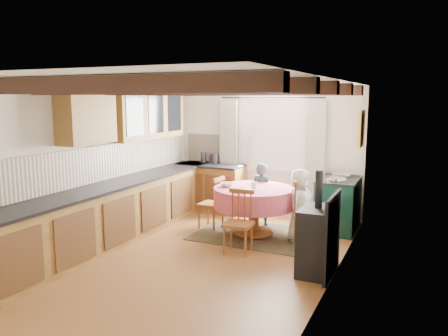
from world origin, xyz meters
The scene contains 40 objects.
floor centered at (0.00, 0.00, 0.00)m, with size 3.60×5.50×0.00m, color brown.
ceiling centered at (0.00, 0.00, 2.40)m, with size 3.60×5.50×0.00m, color white.
wall_back centered at (0.00, 2.75, 1.20)m, with size 3.60×0.00×2.40m, color silver.
wall_front centered at (0.00, -2.75, 1.20)m, with size 3.60×0.00×2.40m, color silver.
wall_left centered at (-1.80, 0.00, 1.20)m, with size 0.00×5.50×2.40m, color silver.
wall_right centered at (1.80, 0.00, 1.20)m, with size 0.00×5.50×2.40m, color silver.
beam_a centered at (0.00, -2.00, 2.31)m, with size 3.60×0.16×0.16m, color black.
beam_b centered at (0.00, -1.00, 2.31)m, with size 3.60×0.16×0.16m, color black.
beam_c centered at (0.00, 0.00, 2.31)m, with size 3.60×0.16×0.16m, color black.
beam_d centered at (0.00, 1.00, 2.31)m, with size 3.60×0.16×0.16m, color black.
beam_e centered at (0.00, 2.00, 2.31)m, with size 3.60×0.16×0.16m, color black.
splash_left centered at (-1.78, 0.30, 1.20)m, with size 0.02×4.50×0.55m, color beige.
splash_back centered at (-1.00, 2.73, 1.20)m, with size 1.40×0.02×0.55m, color beige.
base_cabinet_left centered at (-1.50, 0.00, 0.44)m, with size 0.60×5.30×0.88m, color olive.
base_cabinet_back centered at (-1.05, 2.45, 0.44)m, with size 1.30×0.60×0.88m, color olive.
worktop_left centered at (-1.48, 0.00, 0.90)m, with size 0.64×5.30×0.04m, color black.
worktop_back centered at (-1.05, 2.43, 0.90)m, with size 1.30×0.64×0.04m, color black.
wall_cabinet_glass centered at (-1.63, 1.20, 1.95)m, with size 0.34×1.80×0.90m, color olive.
wall_cabinet_solid centered at (-1.63, -0.30, 1.90)m, with size 0.34×0.90×0.70m, color olive.
window_frame centered at (0.10, 2.73, 1.60)m, with size 1.34×0.03×1.54m, color white.
window_pane centered at (0.10, 2.74, 1.60)m, with size 1.20×0.01×1.40m, color white.
curtain_left centered at (-0.75, 2.65, 1.10)m, with size 0.35×0.10×2.10m, color #9CAC81.
curtain_right centered at (0.95, 2.65, 1.10)m, with size 0.35×0.10×2.10m, color #9CAC81.
curtain_rod centered at (0.10, 2.65, 2.20)m, with size 0.03×0.03×2.00m, color black.
wall_picture centered at (1.77, 2.30, 1.70)m, with size 0.04×0.50×0.60m, color gold.
wall_plate centered at (1.05, 2.72, 1.70)m, with size 0.30×0.30×0.02m, color silver.
rug centered at (0.30, 1.30, 0.01)m, with size 1.81×1.41×0.01m, color black.
dining_table centered at (0.30, 1.30, 0.39)m, with size 1.29×1.29×0.78m, color #CB6977, non-canonical shape.
chair_near centered at (0.39, 0.43, 0.45)m, with size 0.39×0.41×0.91m, color brown, non-canonical shape.
chair_left centered at (-0.51, 1.38, 0.44)m, with size 0.38×0.40×0.89m, color brown, non-canonical shape.
chair_right centered at (1.16, 1.25, 0.49)m, with size 0.42×0.44×0.99m, color brown, non-canonical shape.
aga_range centered at (1.47, 2.16, 0.45)m, with size 0.63×0.97×0.89m, color black, non-canonical shape.
cast_iron_stove centered at (1.58, 0.17, 0.66)m, with size 0.39×0.66×1.31m, color black, non-canonical shape.
child_far centered at (0.20, 1.90, 0.55)m, with size 0.40×0.26×1.09m, color #304450.
child_right centered at (1.03, 1.33, 0.57)m, with size 0.55×0.36×1.13m, color silver.
bowl_a centered at (0.22, 0.92, 0.80)m, with size 0.22×0.22×0.06m, color silver.
bowl_b centered at (-0.14, 1.20, 0.81)m, with size 0.21×0.21×0.07m, color silver.
cup centered at (0.31, 1.26, 0.83)m, with size 0.11×0.11×0.10m, color silver.
canister_tall centered at (-1.24, 2.52, 1.03)m, with size 0.13×0.13×0.21m, color #262628.
canister_wide centered at (-1.03, 2.56, 1.01)m, with size 0.17×0.17×0.19m, color #262628.
Camera 1 is at (2.76, -5.14, 2.20)m, focal length 35.36 mm.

